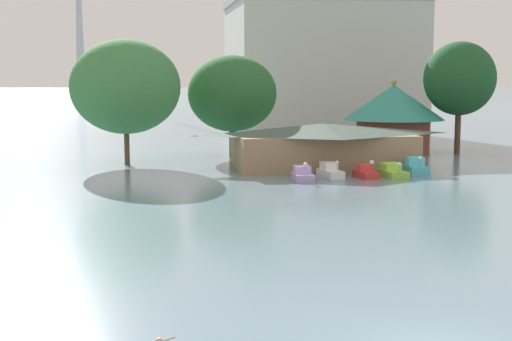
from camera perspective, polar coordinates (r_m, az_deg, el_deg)
pedal_boat_lavender at (r=56.42m, az=3.89°, el=-0.34°), size 1.78×3.11×1.63m
pedal_boat_white at (r=58.28m, az=6.16°, el=-0.07°), size 1.74×3.13×1.56m
pedal_boat_red at (r=58.42m, az=9.07°, el=-0.16°), size 1.61×2.76×1.62m
pedal_boat_lime at (r=59.33m, az=11.21°, el=-0.08°), size 2.01×3.10×1.38m
pedal_boat_cyan at (r=61.50m, az=13.08°, el=0.25°), size 1.84×2.70×1.65m
boathouse at (r=64.46m, az=5.57°, el=2.13°), size 17.65×9.14×4.17m
green_roof_pavilion at (r=79.47m, az=11.30°, el=4.64°), size 11.39×11.39×8.37m
shoreline_tree_tall_left at (r=67.89m, az=-10.76°, el=6.83°), size 10.60×10.60×12.08m
shoreline_tree_mid at (r=73.62m, az=-1.98°, el=6.39°), size 9.45×9.45×10.83m
shoreline_tree_right at (r=80.77m, az=16.51°, el=7.31°), size 7.94×7.94×12.49m
background_building_block at (r=105.00m, az=5.46°, el=8.49°), size 27.33×19.71×20.28m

